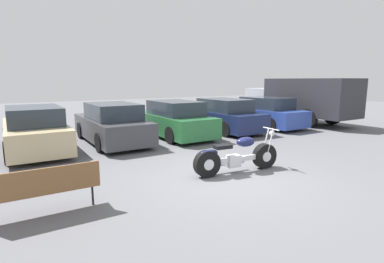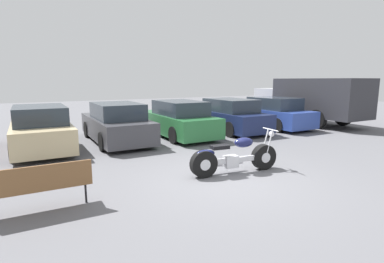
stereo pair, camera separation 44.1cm
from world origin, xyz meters
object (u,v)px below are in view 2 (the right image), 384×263
object	(u,v)px
park_bench	(39,184)
delivery_truck	(310,98)
motorcycle	(234,157)
parked_car_dark_grey	(116,124)
parked_car_champagne	(41,129)
parked_car_green	(178,120)
parked_car_blue	(271,113)
parked_car_navy	(228,116)

from	to	relation	value
park_bench	delivery_truck	bearing A→B (deg)	21.80
motorcycle	park_bench	distance (m)	4.39
parked_car_dark_grey	parked_car_champagne	bearing A→B (deg)	-179.77
parked_car_green	park_bench	bearing A→B (deg)	-134.72
parked_car_dark_grey	parked_car_green	bearing A→B (deg)	-1.75
parked_car_dark_grey	delivery_truck	xyz separation A→B (m)	(10.35, -0.27, 0.67)
parked_car_champagne	parked_car_green	size ratio (longest dim) A/B	1.00
parked_car_blue	park_bench	world-z (taller)	parked_car_blue
parked_car_dark_grey	delivery_truck	world-z (taller)	delivery_truck
parked_car_blue	parked_car_dark_grey	bearing A→B (deg)	178.91
parked_car_dark_grey	park_bench	xyz separation A→B (m)	(-2.86, -5.55, -0.14)
parked_car_champagne	parked_car_green	bearing A→B (deg)	-0.76
parked_car_blue	delivery_truck	world-z (taller)	delivery_truck
parked_car_dark_grey	parked_car_blue	bearing A→B (deg)	-1.09
parked_car_blue	delivery_truck	bearing A→B (deg)	-2.66
parked_car_champagne	delivery_truck	xyz separation A→B (m)	(12.92, -0.26, 0.67)
parked_car_blue	parked_car_navy	bearing A→B (deg)	177.96
parked_car_champagne	park_bench	bearing A→B (deg)	-92.98
parked_car_champagne	parked_car_blue	size ratio (longest dim) A/B	1.00
parked_car_green	delivery_truck	size ratio (longest dim) A/B	0.72
motorcycle	delivery_truck	bearing A→B (deg)	29.90
motorcycle	parked_car_green	world-z (taller)	parked_car_green
parked_car_green	parked_car_dark_grey	bearing A→B (deg)	178.25
motorcycle	parked_car_dark_grey	distance (m)	5.57
motorcycle	parked_car_champagne	distance (m)	6.73
parked_car_champagne	delivery_truck	size ratio (longest dim) A/B	0.72
parked_car_green	park_bench	xyz separation A→B (m)	(-5.42, -5.48, -0.14)
parked_car_dark_grey	park_bench	size ratio (longest dim) A/B	2.57
parked_car_navy	motorcycle	bearing A→B (deg)	-124.29
motorcycle	park_bench	xyz separation A→B (m)	(-4.38, -0.21, 0.13)
motorcycle	parked_car_champagne	bearing A→B (deg)	127.46
parked_car_champagne	parked_car_green	distance (m)	5.13
parked_car_navy	park_bench	world-z (taller)	parked_car_navy
parked_car_dark_grey	park_bench	world-z (taller)	parked_car_dark_grey
parked_car_navy	delivery_truck	size ratio (longest dim) A/B	0.72
motorcycle	park_bench	bearing A→B (deg)	-177.32
parked_car_dark_grey	parked_car_green	size ratio (longest dim) A/B	1.00
parked_car_green	parked_car_blue	distance (m)	5.13
parked_car_blue	park_bench	xyz separation A→B (m)	(-10.55, -5.41, -0.14)
parked_car_blue	park_bench	distance (m)	11.86
parked_car_champagne	delivery_truck	distance (m)	12.94
park_bench	parked_car_blue	bearing A→B (deg)	27.13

